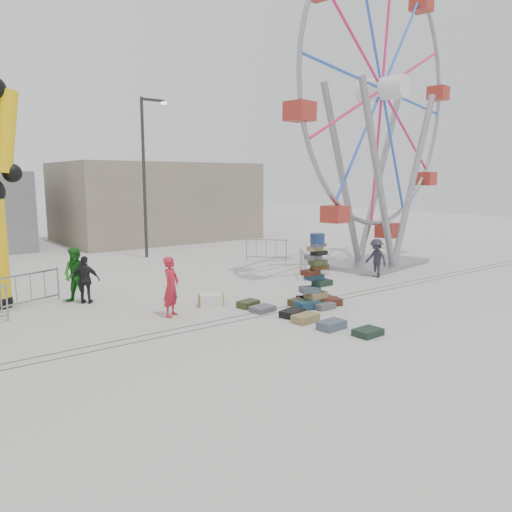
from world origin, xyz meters
TOP-DOWN VIEW (x-y plane):
  - ground at (0.00, 0.00)m, footprint 90.00×90.00m
  - track_line_near at (0.00, 0.60)m, footprint 40.00×0.04m
  - track_line_far at (0.00, 1.00)m, footprint 40.00×0.04m
  - building_right at (7.00, 20.00)m, footprint 12.00×8.00m
  - lamp_post_right at (3.09, 13.00)m, footprint 1.41×0.25m
  - suitcase_tower at (3.01, 0.55)m, footprint 1.70×1.44m
  - ferris_wheel at (10.45, 4.23)m, footprint 11.97×3.77m
  - steamer_trunk at (0.36, 2.56)m, footprint 0.91×0.75m
  - row_case_0 at (1.18, 1.67)m, footprint 0.74×0.57m
  - row_case_1 at (1.24, 1.00)m, footprint 0.76×0.62m
  - row_case_2 at (1.57, 0.00)m, footprint 0.84×0.71m
  - row_case_3 at (1.50, -0.63)m, footprint 0.81×0.56m
  - row_case_4 at (1.61, -1.55)m, footprint 0.80×0.53m
  - row_case_5 at (1.95, -2.52)m, footprint 0.74×0.55m
  - barricade_dummy_c at (-4.23, 5.98)m, footprint 1.91×0.80m
  - barricade_wheel_front at (5.97, 4.34)m, footprint 1.26×1.67m
  - barricade_wheel_back at (7.19, 8.34)m, footprint 1.36×1.60m
  - pedestrian_red at (-1.23, 2.21)m, footprint 0.78×0.72m
  - pedestrian_green at (-2.92, 5.54)m, footprint 1.10×1.12m
  - pedestrian_black at (-2.72, 5.26)m, footprint 0.96×0.85m
  - pedestrian_grey at (8.26, 2.42)m, footprint 0.60×1.03m

SIDE VIEW (x-z plane):
  - ground at x=0.00m, z-range 0.00..0.00m
  - track_line_near at x=0.00m, z-range 0.00..0.01m
  - track_line_far at x=0.00m, z-range 0.00..0.01m
  - row_case_1 at x=1.24m, z-range 0.00..0.17m
  - row_case_5 at x=1.95m, z-range 0.00..0.18m
  - row_case_2 at x=1.57m, z-range 0.00..0.20m
  - row_case_0 at x=1.18m, z-range 0.00..0.22m
  - row_case_3 at x=1.50m, z-range 0.00..0.22m
  - row_case_4 at x=1.61m, z-range 0.00..0.23m
  - steamer_trunk at x=0.36m, z-range 0.00..0.37m
  - barricade_dummy_c at x=-4.23m, z-range 0.00..1.10m
  - barricade_wheel_front at x=5.97m, z-range 0.00..1.10m
  - barricade_wheel_back at x=7.19m, z-range 0.00..1.10m
  - suitcase_tower at x=3.01m, z-range -0.51..1.81m
  - pedestrian_black at x=-2.72m, z-range 0.00..1.56m
  - pedestrian_grey at x=8.26m, z-range 0.00..1.59m
  - pedestrian_red at x=-1.23m, z-range 0.00..1.78m
  - pedestrian_green at x=-2.92m, z-range 0.00..1.82m
  - building_right at x=7.00m, z-range 0.00..5.00m
  - lamp_post_right at x=3.09m, z-range 0.48..8.48m
  - ferris_wheel at x=10.45m, z-range -0.11..13.94m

